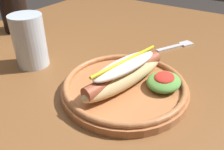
{
  "coord_description": "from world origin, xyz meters",
  "views": [
    {
      "loc": [
        -0.34,
        -0.37,
        1.02
      ],
      "look_at": [
        -0.01,
        -0.15,
        0.77
      ],
      "focal_mm": 37.23,
      "sensor_mm": 36.0,
      "label": 1
    }
  ],
  "objects_px": {
    "soda_cup": "(14,11)",
    "fork": "(178,46)",
    "hot_dog_plate": "(127,83)",
    "water_cup": "(30,41)"
  },
  "relations": [
    {
      "from": "soda_cup",
      "to": "fork",
      "type": "bearing_deg",
      "value": -71.21
    },
    {
      "from": "fork",
      "to": "hot_dog_plate",
      "type": "bearing_deg",
      "value": -153.66
    },
    {
      "from": "water_cup",
      "to": "soda_cup",
      "type": "bearing_deg",
      "value": 60.45
    },
    {
      "from": "fork",
      "to": "water_cup",
      "type": "distance_m",
      "value": 0.39
    },
    {
      "from": "hot_dog_plate",
      "to": "fork",
      "type": "relative_size",
      "value": 2.19
    },
    {
      "from": "soda_cup",
      "to": "water_cup",
      "type": "distance_m",
      "value": 0.26
    },
    {
      "from": "fork",
      "to": "water_cup",
      "type": "relative_size",
      "value": 0.94
    },
    {
      "from": "soda_cup",
      "to": "water_cup",
      "type": "relative_size",
      "value": 1.04
    },
    {
      "from": "fork",
      "to": "soda_cup",
      "type": "height_order",
      "value": "soda_cup"
    },
    {
      "from": "hot_dog_plate",
      "to": "soda_cup",
      "type": "distance_m",
      "value": 0.48
    }
  ]
}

